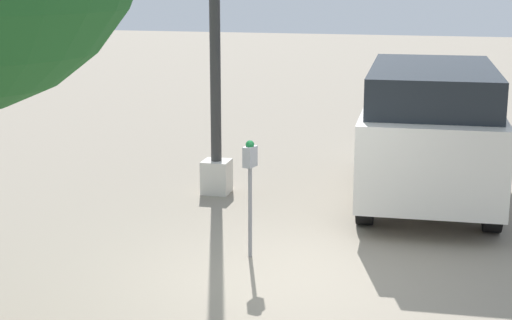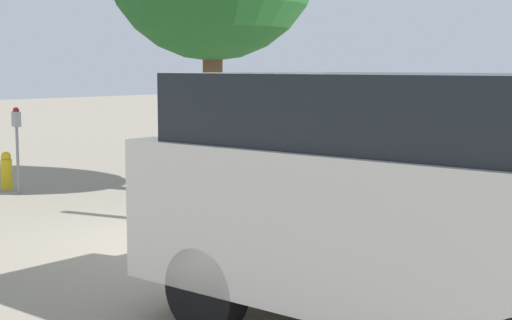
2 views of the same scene
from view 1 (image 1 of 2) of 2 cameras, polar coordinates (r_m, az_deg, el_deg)
ground_plane at (r=9.28m, az=2.28°, el=-8.96°), size 80.00×80.00×0.00m
parking_meter_near at (r=9.79m, az=-0.44°, el=-0.86°), size 0.22×0.16×1.52m
lamp_post at (r=12.63m, az=-2.98°, el=6.44°), size 0.44×0.44×5.80m
parked_van at (r=12.54m, az=12.54°, el=2.25°), size 4.56×2.20×2.17m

